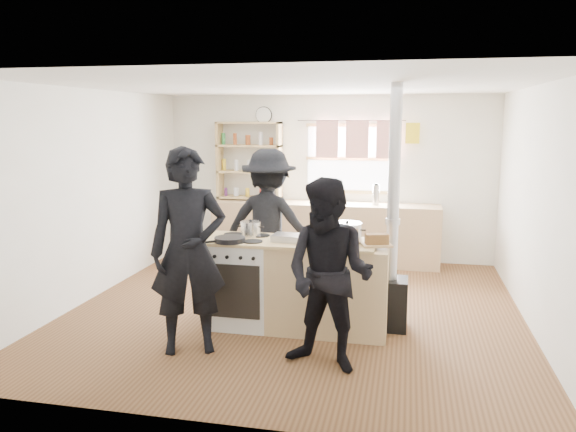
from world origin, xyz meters
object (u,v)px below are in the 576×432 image
object	(u,v)px
person_far	(269,224)
flue_heater	(391,268)
person_near_right	(329,276)
stockpot_counter	(347,233)
cooking_island	(299,285)
bread_board	(377,241)
person_near_left	(188,251)
roast_tray	(289,237)
skillet_greens	(230,239)
thermos	(376,195)
stockpot_stove	(251,229)

from	to	relation	value
person_far	flue_heater	bearing A→B (deg)	156.43
person_far	person_near_right	bearing A→B (deg)	121.79
person_near_right	stockpot_counter	bearing A→B (deg)	102.55
flue_heater	person_near_right	bearing A→B (deg)	-114.72
cooking_island	bread_board	bearing A→B (deg)	-5.10
person_near_left	person_near_right	world-z (taller)	person_near_left
roast_tray	person_far	size ratio (longest dim) A/B	0.19
skillet_greens	stockpot_counter	size ratio (longest dim) A/B	1.44
roast_tray	person_near_right	distance (m)	1.00
bread_board	person_near_right	distance (m)	0.89
flue_heater	person_far	size ratio (longest dim) A/B	1.39
person_near_left	roast_tray	bearing A→B (deg)	19.88
roast_tray	stockpot_counter	xyz separation A→B (m)	(0.58, 0.05, 0.06)
thermos	stockpot_counter	bearing A→B (deg)	-92.65
thermos	roast_tray	world-z (taller)	thermos
skillet_greens	person_far	size ratio (longest dim) A/B	0.24
stockpot_counter	thermos	bearing A→B (deg)	87.35
flue_heater	person_near_right	distance (m)	1.20
person_near_right	person_far	xyz separation A→B (m)	(-0.98, 1.83, 0.07)
stockpot_stove	person_near_left	size ratio (longest dim) A/B	0.11
roast_tray	person_near_left	world-z (taller)	person_near_left
cooking_island	bread_board	xyz separation A→B (m)	(0.79, -0.07, 0.51)
cooking_island	skillet_greens	world-z (taller)	skillet_greens
person_far	bread_board	bearing A→B (deg)	146.02
person_near_right	bread_board	bearing A→B (deg)	82.07
stockpot_counter	person_far	bearing A→B (deg)	137.85
bread_board	person_near_left	size ratio (longest dim) A/B	0.17
thermos	person_near_right	size ratio (longest dim) A/B	0.18
stockpot_counter	cooking_island	bearing A→B (deg)	-177.95
person_near_left	skillet_greens	bearing A→B (deg)	46.00
cooking_island	person_far	world-z (taller)	person_far
flue_heater	bread_board	bearing A→B (deg)	-117.35
stockpot_stove	person_near_right	distance (m)	1.40
cooking_island	thermos	bearing A→B (deg)	77.57
skillet_greens	flue_heater	bearing A→B (deg)	14.09
skillet_greens	roast_tray	bearing A→B (deg)	16.43
skillet_greens	person_near_left	xyz separation A→B (m)	(-0.22, -0.56, -0.00)
cooking_island	stockpot_counter	distance (m)	0.74
flue_heater	person_near_right	world-z (taller)	flue_heater
stockpot_stove	bread_board	distance (m)	1.34
flue_heater	stockpot_counter	bearing A→B (deg)	-157.49
cooking_island	person_far	size ratio (longest dim) A/B	1.09
stockpot_counter	flue_heater	distance (m)	0.61
person_near_right	person_far	world-z (taller)	person_far
person_near_left	person_far	xyz separation A→B (m)	(0.33, 1.71, -0.05)
bread_board	person_near_right	world-z (taller)	person_near_right
person_near_left	person_near_right	bearing A→B (deg)	-27.74
stockpot_stove	stockpot_counter	distance (m)	1.03
roast_tray	bread_board	bearing A→B (deg)	-2.54
thermos	stockpot_counter	distance (m)	2.76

